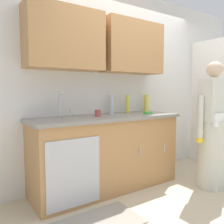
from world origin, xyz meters
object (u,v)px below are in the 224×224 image
(bottle_water_tall, at_px, (146,103))
(bottle_soap, at_px, (112,104))
(person_at_sink, at_px, (212,135))
(sponge, at_px, (148,113))
(cup_by_sink, at_px, (98,113))
(sink, at_px, (68,120))
(bottle_cleaner_spray, at_px, (128,104))
(knife_on_counter, at_px, (120,115))

(bottle_water_tall, bearing_deg, bottle_soap, -179.71)
(person_at_sink, height_order, sponge, person_at_sink)
(bottle_water_tall, xyz_separation_m, cup_by_sink, (-0.98, -0.20, -0.09))
(sink, bearing_deg, bottle_cleaner_spray, 9.50)
(knife_on_counter, bearing_deg, cup_by_sink, -137.68)
(sink, xyz_separation_m, person_at_sink, (1.66, -0.74, -0.23))
(person_at_sink, bearing_deg, knife_on_counter, 143.67)
(bottle_water_tall, relative_size, bottle_cleaner_spray, 1.00)
(bottle_cleaner_spray, distance_m, knife_on_counter, 0.37)
(sink, xyz_separation_m, bottle_cleaner_spray, (0.99, 0.17, 0.14))
(person_at_sink, xyz_separation_m, bottle_cleaner_spray, (-0.67, 0.90, 0.38))
(sink, height_order, person_at_sink, person_at_sink)
(bottle_water_tall, height_order, bottle_cleaner_spray, same)
(bottle_cleaner_spray, xyz_separation_m, sponge, (0.13, -0.28, -0.11))
(cup_by_sink, xyz_separation_m, sponge, (0.73, -0.11, -0.03))
(person_at_sink, relative_size, bottle_cleaner_spray, 6.34)
(cup_by_sink, bearing_deg, sponge, -8.71)
(sponge, bearing_deg, bottle_soap, 141.84)
(bottle_cleaner_spray, distance_m, bottle_soap, 0.26)
(bottle_water_tall, xyz_separation_m, bottle_soap, (-0.64, -0.00, 0.00))
(knife_on_counter, bearing_deg, bottle_soap, 131.14)
(bottle_cleaner_spray, xyz_separation_m, knife_on_counter, (-0.29, -0.20, -0.12))
(person_at_sink, distance_m, sponge, 0.87)
(bottle_soap, relative_size, knife_on_counter, 1.08)
(bottle_water_tall, height_order, cup_by_sink, bottle_water_tall)
(bottle_cleaner_spray, xyz_separation_m, bottle_soap, (-0.26, 0.03, 0.00))
(bottle_soap, height_order, cup_by_sink, bottle_soap)
(bottle_water_tall, bearing_deg, bottle_cleaner_spray, -175.29)
(cup_by_sink, relative_size, knife_on_counter, 0.34)
(knife_on_counter, xyz_separation_m, sponge, (0.42, -0.08, 0.01))
(sink, relative_size, sponge, 4.55)
(sink, distance_m, bottle_soap, 0.77)
(sink, xyz_separation_m, bottle_water_tall, (1.37, 0.20, 0.14))
(bottle_water_tall, bearing_deg, knife_on_counter, -161.03)
(bottle_cleaner_spray, distance_m, sponge, 0.33)
(person_at_sink, height_order, bottle_soap, person_at_sink)
(bottle_soap, height_order, knife_on_counter, bottle_soap)
(bottle_cleaner_spray, height_order, bottle_soap, bottle_soap)
(sink, bearing_deg, bottle_water_tall, 8.17)
(knife_on_counter, bearing_deg, person_at_sink, 11.92)
(sponge, bearing_deg, person_at_sink, -49.18)
(cup_by_sink, height_order, knife_on_counter, cup_by_sink)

